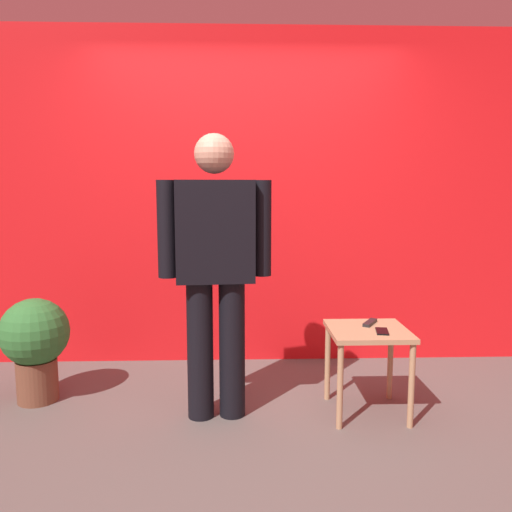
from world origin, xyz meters
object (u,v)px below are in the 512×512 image
Objects in this scene: potted_plant at (35,341)px; cell_phone at (382,331)px; standing_person at (215,262)px; side_table at (368,343)px; tv_remote at (370,323)px.

cell_phone is at bearing -8.49° from potted_plant.
standing_person is 1.34m from potted_plant.
standing_person is 1.06m from side_table.
potted_plant reaches higher than tv_remote.
tv_remote is at bearing -3.91° from potted_plant.
tv_remote reaches higher than side_table.
potted_plant is (-2.13, 0.25, -0.04)m from side_table.
side_table is at bearing 140.34° from cell_phone.
potted_plant is (-2.16, 0.15, -0.14)m from tv_remote.
potted_plant reaches higher than side_table.
standing_person is 10.06× the size of tv_remote.
tv_remote is at bearing 6.73° from standing_person.
standing_person is 1.08m from cell_phone.
cell_phone is at bearing -3.72° from standing_person.
standing_person reaches higher than potted_plant.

